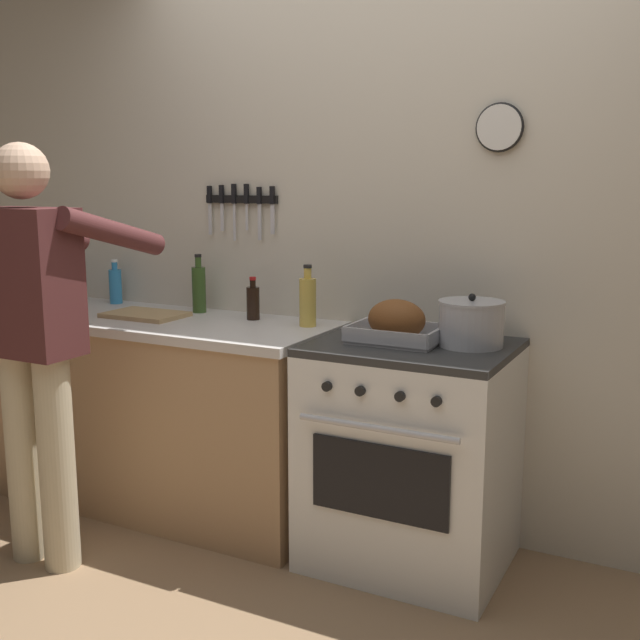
{
  "coord_description": "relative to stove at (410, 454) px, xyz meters",
  "views": [
    {
      "loc": [
        1.24,
        -1.74,
        1.52
      ],
      "look_at": [
        -0.11,
        0.85,
        0.99
      ],
      "focal_mm": 43.07,
      "sensor_mm": 36.0,
      "label": 1
    }
  ],
  "objects": [
    {
      "name": "wall_back",
      "position": [
        -0.22,
        0.36,
        0.85
      ],
      "size": [
        6.0,
        0.13,
        2.6
      ],
      "color": "beige",
      "rests_on": "ground"
    },
    {
      "name": "counter_block",
      "position": [
        -1.43,
        0.0,
        0.01
      ],
      "size": [
        2.03,
        0.65,
        0.9
      ],
      "color": "tan",
      "rests_on": "ground"
    },
    {
      "name": "stove",
      "position": [
        0.0,
        0.0,
        0.0
      ],
      "size": [
        0.76,
        0.67,
        0.9
      ],
      "color": "white",
      "rests_on": "ground"
    },
    {
      "name": "person_cook",
      "position": [
        -1.3,
        -0.66,
        0.5
      ],
      "size": [
        0.51,
        0.63,
        1.66
      ],
      "rotation": [
        0.0,
        0.0,
        1.32
      ],
      "color": "#C6B793",
      "rests_on": "ground"
    },
    {
      "name": "roasting_pan",
      "position": [
        -0.07,
        -0.0,
        0.52
      ],
      "size": [
        0.35,
        0.26,
        0.17
      ],
      "color": "#B7B7BC",
      "rests_on": "stove"
    },
    {
      "name": "stock_pot",
      "position": [
        0.21,
        0.06,
        0.54
      ],
      "size": [
        0.25,
        0.25,
        0.2
      ],
      "color": "#B7B7BC",
      "rests_on": "stove"
    },
    {
      "name": "cutting_board",
      "position": [
        -1.3,
        -0.01,
        0.46
      ],
      "size": [
        0.36,
        0.24,
        0.02
      ],
      "primitive_type": "cube",
      "color": "tan",
      "rests_on": "counter_block"
    },
    {
      "name": "bottle_cooking_oil",
      "position": [
        -0.53,
        0.13,
        0.56
      ],
      "size": [
        0.07,
        0.07,
        0.27
      ],
      "color": "gold",
      "rests_on": "counter_block"
    },
    {
      "name": "bottle_olive_oil",
      "position": [
        -1.15,
        0.2,
        0.57
      ],
      "size": [
        0.07,
        0.07,
        0.28
      ],
      "color": "#385623",
      "rests_on": "counter_block"
    },
    {
      "name": "bottle_dish_soap",
      "position": [
        -1.69,
        0.22,
        0.54
      ],
      "size": [
        0.06,
        0.06,
        0.23
      ],
      "color": "#338CCC",
      "rests_on": "counter_block"
    },
    {
      "name": "bottle_soy_sauce",
      "position": [
        -0.82,
        0.16,
        0.53
      ],
      "size": [
        0.06,
        0.06,
        0.19
      ],
      "color": "black",
      "rests_on": "counter_block"
    }
  ]
}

